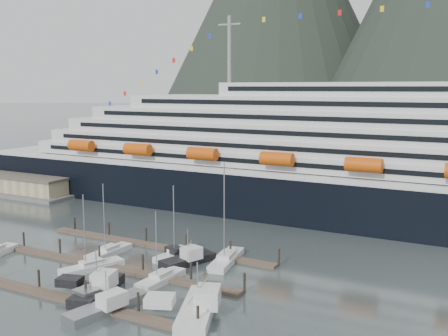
{
  "coord_description": "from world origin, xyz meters",
  "views": [
    {
      "loc": [
        50.14,
        -60.47,
        29.27
      ],
      "look_at": [
        6.11,
        22.0,
        14.81
      ],
      "focal_mm": 42.0,
      "sensor_mm": 36.0,
      "label": 1
    }
  ],
  "objects": [
    {
      "name": "trawler_c",
      "position": [
        5.55,
        -10.03,
        0.81
      ],
      "size": [
        8.89,
        12.32,
        6.05
      ],
      "rotation": [
        0.0,
        0.0,
        1.36
      ],
      "color": "gray",
      "rests_on": "ground"
    },
    {
      "name": "cruise_ship",
      "position": [
        30.03,
        54.94,
        12.04
      ],
      "size": [
        210.0,
        30.4,
        50.3
      ],
      "color": "black",
      "rests_on": "ground"
    },
    {
      "name": "dock_far",
      "position": [
        -4.93,
        16.05,
        0.31
      ],
      "size": [
        48.18,
        2.28,
        3.2
      ],
      "color": "#4B3B30",
      "rests_on": "ground"
    },
    {
      "name": "trawler_d",
      "position": [
        16.73,
        -5.45,
        0.97
      ],
      "size": [
        11.19,
        13.7,
        7.88
      ],
      "rotation": [
        0.0,
        0.0,
        1.95
      ],
      "color": "silver",
      "rests_on": "ground"
    },
    {
      "name": "dock_mid",
      "position": [
        -4.93,
        3.05,
        0.31
      ],
      "size": [
        48.18,
        2.28,
        3.2
      ],
      "color": "#4B3B30",
      "rests_on": "ground"
    },
    {
      "name": "ground",
      "position": [
        0.0,
        0.0,
        0.0
      ],
      "size": [
        1600.0,
        1600.0,
        0.0
      ],
      "primitive_type": "plane",
      "color": "#495655",
      "rests_on": "ground"
    },
    {
      "name": "dock_near",
      "position": [
        -4.93,
        -9.95,
        0.31
      ],
      "size": [
        48.18,
        2.28,
        3.2
      ],
      "color": "#4B3B30",
      "rests_on": "ground"
    },
    {
      "name": "sailboat_h",
      "position": [
        5.95,
        1.94,
        0.41
      ],
      "size": [
        3.18,
        9.44,
        11.64
      ],
      "rotation": [
        0.0,
        0.0,
        1.52
      ],
      "color": "silver",
      "rests_on": "ground"
    },
    {
      "name": "sailboat_b",
      "position": [
        -6.99,
        1.11,
        0.42
      ],
      "size": [
        6.4,
        10.72,
        13.08
      ],
      "rotation": [
        0.0,
        0.0,
        1.19
      ],
      "color": "silver",
      "rests_on": "ground"
    },
    {
      "name": "sailboat_g",
      "position": [
        10.55,
        14.52,
        0.46
      ],
      "size": [
        4.89,
        12.07,
        17.72
      ],
      "rotation": [
        0.0,
        0.0,
        1.74
      ],
      "color": "silver",
      "rests_on": "ground"
    },
    {
      "name": "trawler_b",
      "position": [
        0.62,
        -6.37,
        0.92
      ],
      "size": [
        9.35,
        11.76,
        7.28
      ],
      "rotation": [
        0.0,
        0.0,
        1.84
      ],
      "color": "black",
      "rests_on": "ground"
    },
    {
      "name": "trawler_e",
      "position": [
        4.98,
        11.1,
        0.84
      ],
      "size": [
        8.6,
        10.41,
        6.4
      ],
      "rotation": [
        0.0,
        0.0,
        1.21
      ],
      "color": "black",
      "rests_on": "ground"
    },
    {
      "name": "sailboat_f",
      "position": [
        1.89,
        13.0,
        0.43
      ],
      "size": [
        4.46,
        10.14,
        13.39
      ],
      "rotation": [
        0.0,
        0.0,
        1.4
      ],
      "color": "silver",
      "rests_on": "ground"
    },
    {
      "name": "sailboat_c",
      "position": [
        -9.75,
        8.54,
        0.42
      ],
      "size": [
        2.95,
        9.73,
        13.36
      ],
      "rotation": [
        0.0,
        0.0,
        1.54
      ],
      "color": "silver",
      "rests_on": "ground"
    },
    {
      "name": "warehouse",
      "position": [
        -72.0,
        42.0,
        2.25
      ],
      "size": [
        46.0,
        20.0,
        5.8
      ],
      "color": "#595956",
      "rests_on": "ground"
    }
  ]
}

